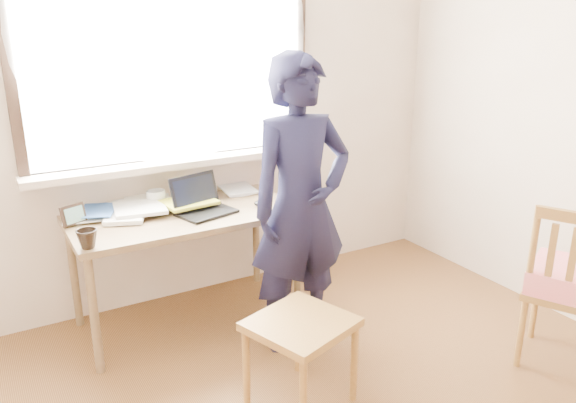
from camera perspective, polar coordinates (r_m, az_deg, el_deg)
room_shell at (r=2.01m, az=10.35°, el=14.04°), size 3.52×4.02×2.61m
desk at (r=3.33m, az=-10.44°, el=-2.34°), size 1.30×0.65×0.69m
laptop at (r=3.29m, az=-8.77°, el=-0.24°), size 0.37×0.32×0.21m
mug_white at (r=3.47m, az=-13.25°, el=0.36°), size 0.15×0.15×0.09m
mug_dark at (r=2.92m, az=-19.72°, el=-3.60°), size 0.12×0.12×0.10m
mouse at (r=3.38m, az=-2.75°, el=-0.14°), size 0.09×0.06×0.04m
desk_clutter at (r=3.39m, az=-16.59°, el=-0.73°), size 0.82×0.51×0.05m
book_a at (r=3.37m, az=-17.40°, el=-1.11°), size 0.33×0.36×0.03m
book_b at (r=3.66m, az=-6.64°, el=1.07°), size 0.23×0.30×0.02m
picture_frame at (r=3.25m, az=-20.95°, el=-1.41°), size 0.13×0.07×0.11m
work_chair at (r=2.68m, az=1.30°, el=-13.27°), size 0.54×0.53×0.44m
side_chair at (r=3.26m, az=26.87°, el=-7.36°), size 0.54×0.55×0.90m
person at (r=3.02m, az=1.29°, el=-0.46°), size 0.60×0.40×1.62m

